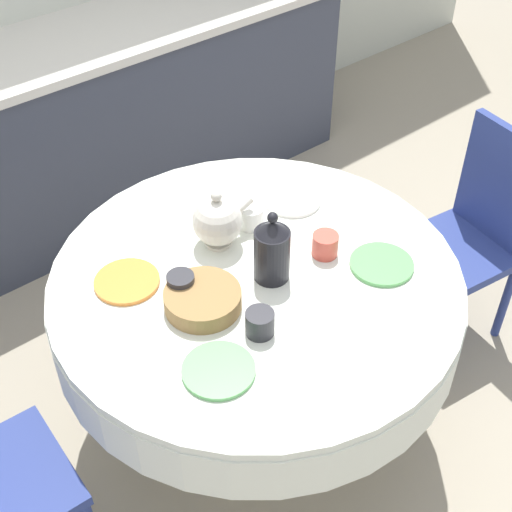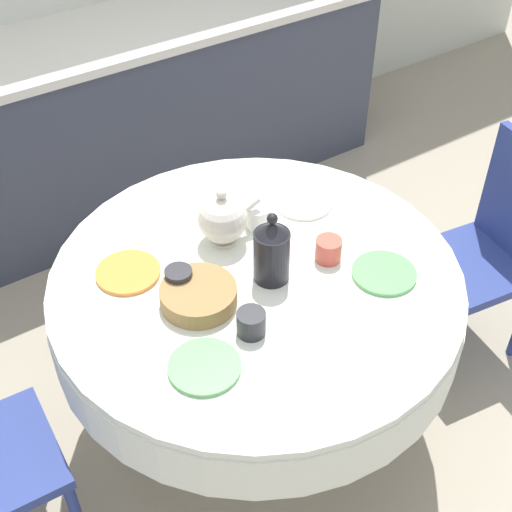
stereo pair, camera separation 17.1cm
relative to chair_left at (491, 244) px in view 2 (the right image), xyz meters
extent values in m
plane|color=#9E937F|center=(-1.01, 0.14, -0.51)|extent=(12.00, 12.00, 0.00)
cube|color=#383D4C|center=(-1.01, 1.70, -0.06)|extent=(3.20, 0.60, 0.90)
cube|color=beige|center=(-1.01, 1.70, 0.41)|extent=(3.24, 0.64, 0.04)
cylinder|color=brown|center=(-1.01, 0.14, -0.49)|extent=(0.44, 0.44, 0.04)
cylinder|color=brown|center=(-1.01, 0.14, -0.21)|extent=(0.11, 0.11, 0.51)
cylinder|color=silver|center=(-1.01, 0.14, 0.13)|extent=(1.34, 1.34, 0.18)
cylinder|color=silver|center=(-1.01, 0.14, 0.23)|extent=(1.33, 1.33, 0.03)
cube|color=navy|center=(-0.08, 0.01, -0.09)|extent=(0.45, 0.45, 0.04)
cylinder|color=navy|center=(-0.28, -0.14, -0.31)|extent=(0.04, 0.04, 0.40)
cylinder|color=navy|center=(-0.23, 0.21, -0.31)|extent=(0.04, 0.04, 0.40)
cylinder|color=navy|center=(0.12, 0.16, -0.31)|extent=(0.04, 0.04, 0.40)
cylinder|color=navy|center=(-1.76, 0.35, -0.31)|extent=(0.04, 0.04, 0.40)
cylinder|color=#5BA85B|center=(-1.34, -0.10, 0.26)|extent=(0.21, 0.21, 0.01)
cylinder|color=#28282D|center=(-1.16, -0.06, 0.29)|extent=(0.09, 0.09, 0.08)
cylinder|color=#5BA85B|center=(-0.67, -0.09, 0.26)|extent=(0.21, 0.21, 0.01)
cylinder|color=#CC4C3D|center=(-0.77, 0.08, 0.29)|extent=(0.09, 0.09, 0.08)
cylinder|color=orange|center=(-1.35, 0.37, 0.26)|extent=(0.21, 0.21, 0.01)
cylinder|color=#28282D|center=(-1.24, 0.22, 0.29)|extent=(0.09, 0.09, 0.08)
cylinder|color=white|center=(-0.66, 0.36, 0.26)|extent=(0.21, 0.21, 0.01)
cylinder|color=white|center=(-0.86, 0.34, 0.29)|extent=(0.09, 0.09, 0.08)
cylinder|color=black|center=(-0.97, 0.10, 0.34)|extent=(0.11, 0.11, 0.18)
cone|color=black|center=(-0.97, 0.10, 0.45)|extent=(0.10, 0.10, 0.04)
sphere|color=black|center=(-0.97, 0.10, 0.49)|extent=(0.03, 0.03, 0.03)
cylinder|color=silver|center=(-1.01, 0.34, 0.26)|extent=(0.09, 0.09, 0.01)
sphere|color=silver|center=(-1.01, 0.34, 0.35)|extent=(0.17, 0.17, 0.17)
cylinder|color=silver|center=(-0.91, 0.34, 0.35)|extent=(0.10, 0.03, 0.06)
sphere|color=silver|center=(-1.01, 0.34, 0.45)|extent=(0.04, 0.04, 0.04)
cylinder|color=olive|center=(-1.22, 0.13, 0.28)|extent=(0.24, 0.24, 0.06)
camera|label=1|loc=(-2.06, -1.15, 1.82)|focal=50.00mm
camera|label=2|loc=(-1.93, -1.25, 1.82)|focal=50.00mm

